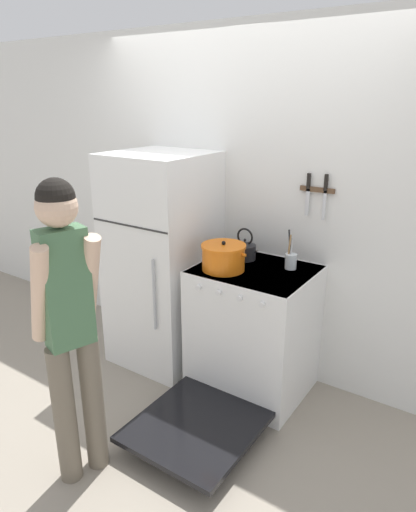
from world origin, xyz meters
name	(u,v)px	position (x,y,z in m)	size (l,w,h in m)	color
ground_plane	(239,354)	(0.00, 0.00, 0.00)	(14.00, 14.00, 0.00)	gray
wall_back	(245,205)	(0.00, 0.03, 1.27)	(10.00, 0.06, 2.55)	silver
refrigerator	(162,261)	(-0.51, -0.35, 0.83)	(0.71, 0.72, 1.67)	white
stove_range	(251,333)	(0.30, -0.37, 0.47)	(0.78, 1.43, 0.94)	white
dutch_oven_pot	(223,257)	(0.12, -0.47, 1.03)	(0.34, 0.30, 0.20)	orange
tea_kettle	(245,250)	(0.14, -0.20, 1.01)	(0.20, 0.16, 0.23)	black
utensil_jar	(291,260)	(0.49, -0.19, 1.00)	(0.08, 0.08, 0.27)	silver
person	(69,320)	(-0.10, -1.59, 0.97)	(0.34, 0.40, 1.70)	#6B6051
wall_knife_strip	(317,189)	(0.57, -0.02, 1.47)	(0.24, 0.03, 0.31)	brown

